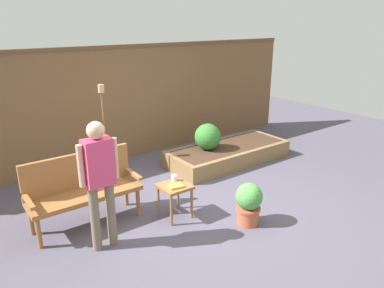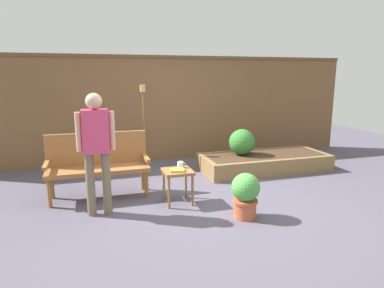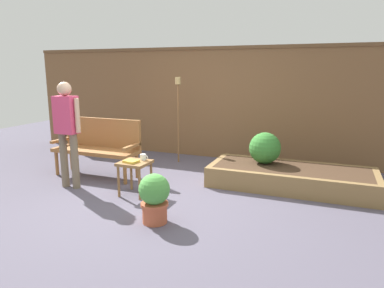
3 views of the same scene
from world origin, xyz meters
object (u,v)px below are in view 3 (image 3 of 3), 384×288
book_on_table (131,161)px  cup_on_table (143,157)px  shrub_near_bench (265,148)px  tiki_torch (178,104)px  side_table (135,167)px  garden_bench (99,143)px  potted_boxwood (154,196)px  person_by_bench (67,126)px

book_on_table → cup_on_table: bearing=72.9°
shrub_near_bench → tiki_torch: size_ratio=0.30×
side_table → book_on_table: 0.12m
garden_bench → potted_boxwood: garden_bench is taller
potted_boxwood → shrub_near_bench: 2.17m
potted_boxwood → side_table: bearing=133.4°
side_table → cup_on_table: (0.07, 0.11, 0.13)m
cup_on_table → book_on_table: bearing=-118.5°
shrub_near_bench → potted_boxwood: bearing=-114.1°
book_on_table → person_by_bench: (-1.04, -0.03, 0.44)m
cup_on_table → shrub_near_bench: size_ratio=0.25×
garden_bench → side_table: bearing=-30.6°
garden_bench → shrub_near_bench: garden_bench is taller
book_on_table → shrub_near_bench: 2.06m
garden_bench → side_table: size_ratio=3.00×
potted_boxwood → person_by_bench: person_by_bench is taller
tiki_torch → cup_on_table: bearing=-82.2°
person_by_bench → shrub_near_bench: bearing=26.9°
cup_on_table → potted_boxwood: size_ratio=0.21×
garden_bench → side_table: (1.04, -0.62, -0.15)m
tiki_torch → person_by_bench: size_ratio=1.02×
side_table → person_by_bench: size_ratio=0.31×
book_on_table → side_table: bearing=82.6°
book_on_table → tiki_torch: 2.02m
shrub_near_bench → person_by_bench: person_by_bench is taller
side_table → cup_on_table: 0.19m
shrub_near_bench → book_on_table: bearing=-140.6°
book_on_table → person_by_bench: size_ratio=0.12×
potted_boxwood → tiki_torch: size_ratio=0.36×
person_by_bench → side_table: bearing=4.5°
garden_bench → shrub_near_bench: 2.69m
garden_bench → book_on_table: garden_bench is taller
cup_on_table → book_on_table: 0.20m
shrub_near_bench → tiki_torch: tiki_torch is taller
book_on_table → potted_boxwood: bearing=-32.0°
book_on_table → shrub_near_bench: (1.59, 1.31, 0.05)m
potted_boxwood → person_by_bench: bearing=159.9°
garden_bench → tiki_torch: 1.63m
tiki_torch → shrub_near_bench: bearing=-19.5°
cup_on_table → tiki_torch: size_ratio=0.07×
garden_bench → tiki_torch: size_ratio=0.90×
cup_on_table → person_by_bench: person_by_bench is taller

